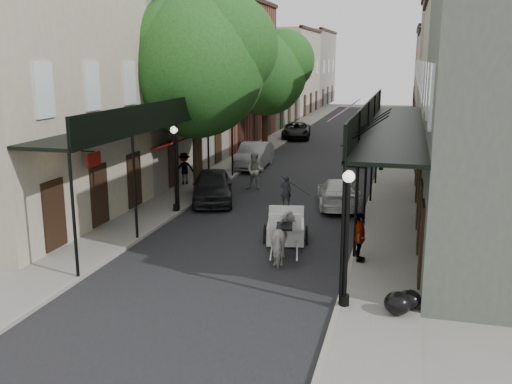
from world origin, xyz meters
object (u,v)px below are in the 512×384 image
Objects in this scene: pedestrian_walking at (255,171)px; car_right_far at (360,154)px; car_left_far at (296,131)px; car_right_near at (338,193)px; tree_far at (270,70)px; lamppost_right_far at (383,138)px; lamppost_left at (175,167)px; pedestrian_sidewalk_right at (360,238)px; car_left_mid at (254,155)px; car_left_near at (213,186)px; tree_near at (204,61)px; carriage at (286,213)px; horse at (284,239)px; lamppost_right_near at (346,237)px; pedestrian_sidewalk_left at (184,169)px.

car_right_far is (4.60, 9.05, -0.34)m from pedestrian_walking.
car_left_far is 1.11× the size of car_right_near.
tree_far reaches higher than lamppost_right_far.
lamppost_right_far is (8.20, 12.00, 0.00)m from lamppost_left.
car_right_far is at bearing 5.95° from pedestrian_sidewalk_right.
lamppost_right_far is 3.29m from car_right_far.
car_left_near is at bearing -90.01° from car_left_mid.
pedestrian_walking is 0.39× the size of car_left_far.
car_left_far is at bearing 120.56° from lamppost_right_far.
tree_near is at bearing 58.37° from car_right_far.
tree_near is at bearing 119.53° from carriage.
lamppost_right_near is at bearing 115.19° from horse.
car_right_near is at bearing -55.44° from car_left_mid.
tree_far reaches higher than carriage.
lamppost_left is at bearing -98.84° from car_left_far.
lamppost_right_near is at bearing -55.73° from tree_near.
tree_far is 5.33× the size of pedestrian_sidewalk_right.
pedestrian_sidewalk_right is 7.60m from car_right_near.
lamppost_right_far is at bearing 176.69° from pedestrian_sidewalk_left.
car_left_far is at bearing 89.52° from carriage.
tree_far is at bearing 90.46° from lamppost_left.
carriage is (-2.81, -14.33, -1.03)m from lamppost_right_far.
car_left_mid is 1.31× the size of car_right_far.
tree_far is 4.51× the size of pedestrian_walking.
pedestrian_sidewalk_left is 3.86m from car_left_near.
car_right_near is (6.70, 3.00, -1.41)m from lamppost_left.
car_left_far is at bearing -90.44° from horse.
carriage is (5.39, -2.33, -1.03)m from lamppost_left.
car_right_near is (6.20, -8.24, -0.14)m from car_left_mid.
car_left_mid is 0.96× the size of car_left_far.
tree_near reaches higher than carriage.
carriage is 8.51m from pedestrian_walking.
car_left_near is (-7.33, -9.66, -1.28)m from lamppost_right_far.
lamppost_left is (0.15, -18.18, -3.79)m from tree_far.
car_right_near is at bearing -11.57° from car_left_near.
lamppost_right_near is 12.74m from car_left_near.
pedestrian_walking is (2.20, 1.33, -5.53)m from tree_near.
lamppost_right_near reaches higher than car_left_near.
car_left_mid is (-1.60, 5.73, -0.18)m from pedestrian_walking.
lamppost_right_near is at bearing -68.02° from pedestrian_walking.
car_left_near is 5.87m from car_right_near.
horse is 16.84m from car_left_mid.
tree_near is 5.19× the size of horse.
car_right_far is (6.85, -3.62, -5.22)m from tree_far.
lamppost_left reaches higher than pedestrian_sidewalk_right.
car_left_mid is at bearing 29.76° from car_right_far.
pedestrian_sidewalk_left is 6.42m from car_left_mid.
pedestrian_sidewalk_left is at bearing -145.56° from lamppost_right_far.
horse is 30.25m from car_left_far.
car_right_far is at bearing 74.97° from carriage.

